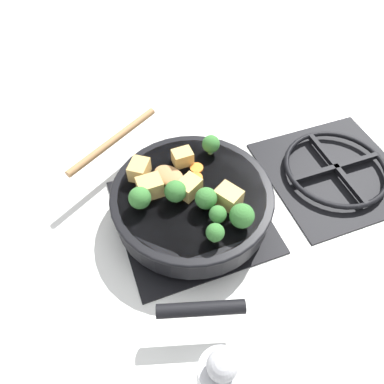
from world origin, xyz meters
The scene contains 20 objects.
ground_plane centered at (0.00, 0.00, 0.00)m, with size 2.40×2.40×0.00m, color silver.
front_burner_grate centered at (0.00, 0.00, 0.01)m, with size 0.31×0.31×0.03m.
rear_burner_grate centered at (0.00, 0.36, 0.01)m, with size 0.31×0.31×0.03m.
skillet_pan centered at (0.00, 0.00, 0.06)m, with size 0.42×0.33×0.06m.
wooden_spoon centered at (-0.13, -0.08, 0.09)m, with size 0.25×0.24×0.02m.
tofu_cube_center_large centered at (-0.08, -0.09, 0.10)m, with size 0.04×0.04×0.04m, color tan.
tofu_cube_near_handle centered at (0.00, -0.01, 0.10)m, with size 0.04×0.04×0.04m, color tan.
tofu_cube_east_chunk centered at (-0.03, -0.08, 0.10)m, with size 0.05×0.04×0.04m, color tan.
tofu_cube_west_chunk centered at (-0.08, 0.01, 0.10)m, with size 0.04×0.03×0.03m, color tan.
tofu_cube_back_piece centered at (0.05, 0.06, 0.10)m, with size 0.05×0.04×0.04m, color tan.
broccoli_floret_near_spoon centered at (0.00, -0.10, 0.11)m, with size 0.04×0.04×0.05m.
broccoli_floret_center_top centered at (0.10, 0.06, 0.11)m, with size 0.05×0.05×0.05m.
broccoli_floret_east_rim centered at (-0.09, 0.08, 0.11)m, with size 0.04×0.04×0.05m.
broccoli_floret_west_rim centered at (0.12, 0.00, 0.11)m, with size 0.03×0.03×0.04m.
broccoli_floret_north_edge centered at (0.08, 0.02, 0.11)m, with size 0.03×0.03×0.04m.
broccoli_floret_south_cluster centered at (0.01, -0.04, 0.11)m, with size 0.04×0.04×0.05m.
broccoli_floret_mid_floret centered at (0.04, 0.01, 0.11)m, with size 0.04×0.04×0.05m.
carrot_slice_orange_thin centered at (-0.03, 0.02, 0.09)m, with size 0.03×0.03×0.01m, color orange.
carrot_slice_near_center centered at (-0.05, 0.03, 0.09)m, with size 0.03×0.03×0.01m, color orange.
pepper_mill centered at (0.34, -0.08, 0.09)m, with size 0.06×0.06×0.19m.
Camera 1 is at (0.43, -0.16, 0.67)m, focal length 35.00 mm.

